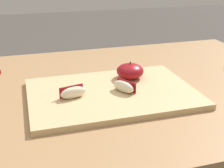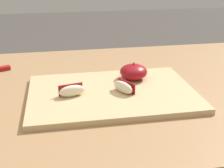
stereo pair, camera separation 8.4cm
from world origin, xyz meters
name	(u,v)px [view 2 (the right image)]	position (x,y,z in m)	size (l,w,h in m)	color
dining_table	(89,120)	(0.00, 0.00, 0.66)	(1.40, 0.81, 0.77)	#9E754C
cutting_board	(112,93)	(0.06, -0.06, 0.77)	(0.45, 0.31, 0.02)	tan
apple_half_skin_up	(134,72)	(0.14, 0.01, 0.80)	(0.08, 0.08, 0.05)	maroon
apple_wedge_back	(72,91)	(-0.05, -0.08, 0.80)	(0.07, 0.04, 0.03)	beige
apple_wedge_front	(123,87)	(0.09, -0.08, 0.80)	(0.06, 0.07, 0.03)	beige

